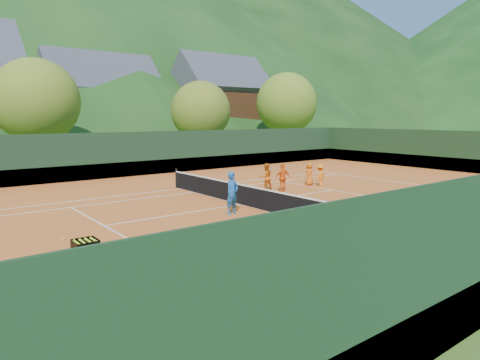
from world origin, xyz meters
TOP-DOWN VIEW (x-y plane):
  - ground at (0.00, 0.00)m, footprint 400.00×400.00m
  - clay_court at (0.00, 0.00)m, footprint 40.00×24.00m
  - mountain_far_right at (90.00, 150.00)m, footprint 260.00×260.00m
  - coach at (-1.47, -1.33)m, footprint 0.73×0.56m
  - student_a at (3.39, 2.12)m, footprint 0.85×0.73m
  - student_b at (3.90, 1.34)m, footprint 0.94×0.53m
  - student_c at (6.58, 1.90)m, footprint 0.76×0.59m
  - student_d at (6.69, 1.18)m, footprint 0.93×0.66m
  - tennis_ball_0 at (3.08, -5.26)m, footprint 0.07×0.07m
  - tennis_ball_1 at (3.73, -8.38)m, footprint 0.07×0.07m
  - tennis_ball_2 at (3.93, -4.54)m, footprint 0.07×0.07m
  - tennis_ball_3 at (-8.86, -5.97)m, footprint 0.07×0.07m
  - tennis_ball_4 at (-4.60, -5.61)m, footprint 0.07×0.07m
  - tennis_ball_5 at (3.70, -4.68)m, footprint 0.07×0.07m
  - tennis_ball_6 at (3.03, -6.70)m, footprint 0.07×0.07m
  - tennis_ball_7 at (0.00, -2.71)m, footprint 0.07×0.07m
  - tennis_ball_8 at (2.85, -2.34)m, footprint 0.07×0.07m
  - tennis_ball_9 at (1.08, -2.47)m, footprint 0.07×0.07m
  - tennis_ball_10 at (0.33, -8.34)m, footprint 0.07×0.07m
  - tennis_ball_11 at (-8.73, -8.36)m, footprint 0.07×0.07m
  - tennis_ball_12 at (4.81, -5.93)m, footprint 0.07×0.07m
  - tennis_ball_13 at (-3.82, -2.99)m, footprint 0.07×0.07m
  - tennis_ball_14 at (1.33, -4.83)m, footprint 0.07×0.07m
  - tennis_ball_15 at (-7.13, -6.23)m, footprint 0.07×0.07m
  - tennis_ball_16 at (0.01, -7.73)m, footprint 0.07×0.07m
  - tennis_ball_17 at (-5.02, -6.27)m, footprint 0.07×0.07m
  - tennis_ball_18 at (-6.44, -5.13)m, footprint 0.07×0.07m
  - tennis_ball_19 at (-8.13, -0.99)m, footprint 0.07×0.07m
  - tennis_ball_20 at (-4.44, -4.81)m, footprint 0.07×0.07m
  - tennis_ball_21 at (-1.46, -8.76)m, footprint 0.07×0.07m
  - tennis_ball_22 at (-8.26, -1.32)m, footprint 0.07×0.07m
  - court_lines at (0.00, 0.00)m, footprint 23.83×11.03m
  - tennis_net at (0.00, 0.00)m, footprint 0.10×12.07m
  - perimeter_fence at (0.00, 0.00)m, footprint 40.40×24.24m
  - ball_hopper at (-8.63, -4.89)m, footprint 0.57×0.57m
  - chalet_mid at (6.00, 34.00)m, footprint 12.65×8.82m
  - chalet_right at (20.00, 30.00)m, footprint 11.50×8.82m
  - tree_b at (-4.00, 20.00)m, footprint 6.40×6.40m
  - tree_c at (10.00, 19.00)m, footprint 5.60×5.60m
  - tree_d at (22.00, 20.00)m, footprint 6.80×6.80m

SIDE VIEW (x-z plane):
  - ground at x=0.00m, z-range 0.00..0.00m
  - clay_court at x=0.00m, z-range 0.00..0.02m
  - court_lines at x=0.00m, z-range 0.02..0.03m
  - tennis_ball_0 at x=3.08m, z-range 0.02..0.09m
  - tennis_ball_1 at x=3.73m, z-range 0.02..0.09m
  - tennis_ball_2 at x=3.93m, z-range 0.02..0.09m
  - tennis_ball_3 at x=-8.86m, z-range 0.02..0.09m
  - tennis_ball_4 at x=-4.60m, z-range 0.02..0.09m
  - tennis_ball_5 at x=3.70m, z-range 0.02..0.09m
  - tennis_ball_6 at x=3.03m, z-range 0.02..0.09m
  - tennis_ball_7 at x=0.00m, z-range 0.02..0.09m
  - tennis_ball_8 at x=2.85m, z-range 0.02..0.09m
  - tennis_ball_9 at x=1.08m, z-range 0.02..0.09m
  - tennis_ball_10 at x=0.33m, z-range 0.02..0.09m
  - tennis_ball_11 at x=-8.73m, z-range 0.02..0.09m
  - tennis_ball_12 at x=4.81m, z-range 0.02..0.09m
  - tennis_ball_13 at x=-3.82m, z-range 0.02..0.09m
  - tennis_ball_14 at x=1.33m, z-range 0.02..0.09m
  - tennis_ball_15 at x=-7.13m, z-range 0.02..0.09m
  - tennis_ball_16 at x=0.01m, z-range 0.02..0.09m
  - tennis_ball_17 at x=-5.02m, z-range 0.02..0.09m
  - tennis_ball_18 at x=-6.44m, z-range 0.02..0.09m
  - tennis_ball_19 at x=-8.13m, z-range 0.02..0.09m
  - tennis_ball_20 at x=-4.44m, z-range 0.02..0.09m
  - tennis_ball_21 at x=-1.46m, z-range 0.02..0.09m
  - tennis_ball_22 at x=-8.26m, z-range 0.02..0.09m
  - tennis_net at x=0.00m, z-range -0.03..1.07m
  - student_d at x=6.69m, z-range 0.02..1.32m
  - student_c at x=6.58m, z-range 0.02..1.38m
  - ball_hopper at x=-8.63m, z-range 0.27..1.27m
  - student_a at x=3.39m, z-range 0.02..1.51m
  - student_b at x=3.90m, z-range 0.02..1.53m
  - coach at x=-1.47m, z-range 0.02..1.79m
  - perimeter_fence at x=0.00m, z-range -0.23..2.77m
  - tree_c at x=10.00m, z-range 0.87..8.22m
  - chalet_mid at x=6.00m, z-range -0.74..10.72m
  - tree_b at x=-4.00m, z-range 0.99..9.39m
  - chalet_right at x=20.00m, z-range -0.70..11.21m
  - tree_d at x=22.00m, z-range 1.06..9.98m
  - mountain_far_right at x=90.00m, z-range 0.00..95.00m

